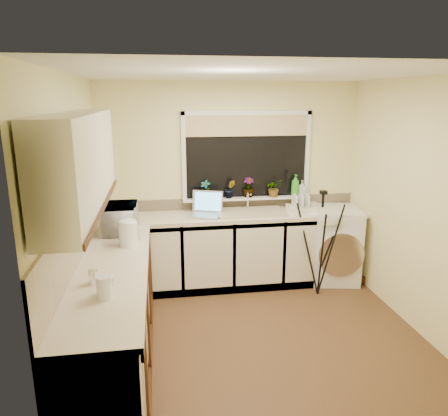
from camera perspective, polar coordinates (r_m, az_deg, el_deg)
floor at (r=4.37m, az=4.23°, el=-16.49°), size 3.20×3.20×0.00m
ceiling at (r=3.75m, az=4.96°, el=17.53°), size 3.20×3.20×0.00m
wall_back at (r=5.32m, az=0.85°, el=3.43°), size 3.20×0.00×3.20m
wall_front at (r=2.53m, az=12.47°, el=-9.76°), size 3.20×0.00×3.20m
wall_left at (r=3.85m, az=-19.29°, el=-1.75°), size 0.00×3.00×3.00m
wall_right at (r=4.52m, az=24.69°, el=0.08°), size 0.00×3.00×3.00m
base_cabinet_back at (r=5.20m, az=-2.17°, el=-5.94°), size 2.55×0.60×0.86m
base_cabinet_left at (r=3.83m, az=-14.50°, el=-14.36°), size 0.54×2.40×0.86m
worktop_back at (r=5.11m, az=1.40°, el=-1.01°), size 3.20×0.60×0.04m
worktop_left at (r=3.64m, az=-14.96°, el=-8.13°), size 0.60×2.40×0.04m
upper_cabinet at (r=3.27m, az=-18.72°, el=5.83°), size 0.28×1.90×0.70m
splashback_left at (r=3.60m, az=-19.78°, el=-4.60°), size 0.02×2.40×0.45m
splashback_back at (r=5.36m, az=0.86°, el=0.73°), size 3.20×0.02×0.14m
window_glass at (r=5.29m, az=3.04°, el=6.92°), size 1.50×0.02×1.00m
window_blind at (r=5.22m, az=3.16°, el=10.96°), size 1.50×0.02×0.25m
windowsill at (r=5.33m, az=3.09°, el=1.34°), size 1.60×0.14×0.03m
sink at (r=5.14m, az=3.60°, el=-0.57°), size 0.82×0.46×0.03m
faucet at (r=5.28m, az=3.20°, el=1.06°), size 0.03×0.03×0.24m
washing_machine at (r=5.55m, az=14.07°, el=-4.71°), size 0.75×0.74×0.92m
laptop at (r=5.05m, az=-2.45°, el=-0.11°), size 0.46×0.43×0.28m
kettle at (r=4.10m, az=-12.69°, el=-3.40°), size 0.17×0.17×0.23m
dish_rack at (r=5.30m, az=10.37°, el=-0.13°), size 0.45×0.39×0.06m
tripod at (r=5.02m, az=12.79°, el=-4.70°), size 0.77×0.77×1.25m
glass_jug at (r=3.11m, az=-15.77°, el=-10.18°), size 0.11×0.11×0.16m
steel_jar at (r=3.37m, az=-17.10°, el=-8.84°), size 0.08×0.08×0.10m
microwave at (r=4.54m, az=-13.71°, el=-1.34°), size 0.34×0.51×0.28m
plant_a at (r=5.19m, az=-2.51°, el=2.48°), size 0.15×0.13×0.23m
plant_b at (r=5.23m, az=0.81°, el=2.56°), size 0.13×0.11×0.23m
plant_c at (r=5.30m, az=3.29°, el=2.80°), size 0.14×0.14×0.25m
plant_d at (r=5.34m, az=6.73°, el=2.70°), size 0.21×0.19×0.23m
soap_bottle_green at (r=5.44m, az=9.53°, el=3.06°), size 0.11×0.11×0.27m
soap_bottle_clear at (r=5.47m, az=10.41°, el=2.66°), size 0.09×0.09×0.19m
cup_back at (r=5.39m, az=11.71°, el=0.26°), size 0.16×0.16×0.10m
cup_left at (r=3.17m, az=-15.45°, el=-10.24°), size 0.13×0.13×0.10m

